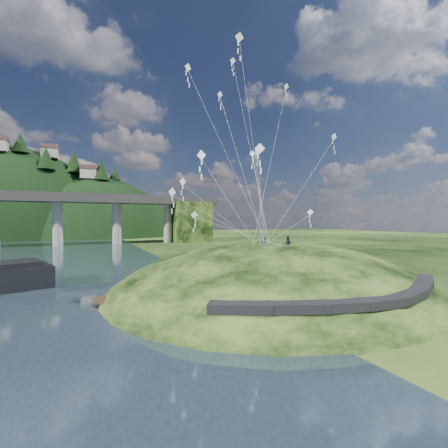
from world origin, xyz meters
name	(u,v)px	position (x,y,z in m)	size (l,w,h in m)	color
ground	(213,303)	(0.00, 0.00, 0.00)	(320.00, 320.00, 0.00)	black
grass_hill	(274,303)	(8.00, 2.00, -1.50)	(36.00, 32.00, 13.00)	black
footpath	(363,296)	(7.46, -9.74, 2.08)	(22.29, 5.84, 0.83)	black
bridge	(14,211)	(-26.46, 70.07, 9.70)	(160.00, 11.00, 15.00)	#2D2B2B
wooden_dock	(166,288)	(-2.79, 5.82, 0.45)	(14.06, 7.35, 1.02)	#311F14
kite_flyers	(280,236)	(7.57, 0.24, 5.82)	(3.60, 1.04, 1.80)	#242731
kite_swarm	(244,145)	(5.00, 3.10, 15.36)	(20.41, 15.33, 21.00)	white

